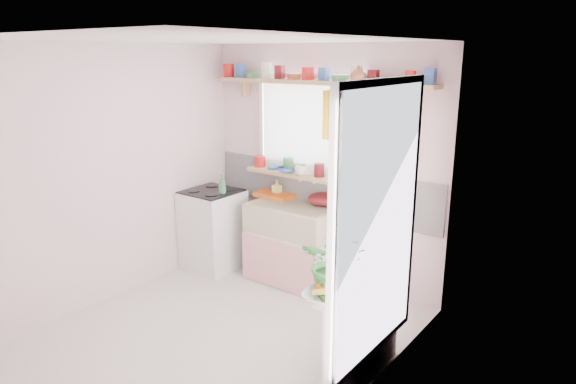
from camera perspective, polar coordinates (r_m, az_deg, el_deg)
The scene contains 19 objects.
room at distance 4.47m, azimuth 5.67°, elevation 1.77°, with size 3.20×3.20×3.20m.
sink_unit at distance 5.53m, azimuth 0.54°, elevation -5.70°, with size 0.95×0.65×1.11m.
cooker at distance 5.93m, azimuth -8.32°, elevation -4.10°, with size 0.58×0.58×0.93m.
radiator_ledge at distance 4.00m, azimuth 8.30°, elevation -15.05°, with size 0.22×0.95×0.78m.
windowsill at distance 5.46m, azimuth 1.71°, elevation 1.82°, with size 1.40×0.22×0.04m, color tan.
pine_shelf at distance 5.23m, azimuth 3.11°, elevation 12.07°, with size 2.52×0.24×0.04m, color tan.
shelf_crockery at distance 5.23m, azimuth 3.12°, elevation 12.89°, with size 2.47×0.11×0.12m.
sill_crockery at distance 5.46m, azimuth 1.57°, elevation 2.61°, with size 1.35×0.11×0.12m.
dish_tray at distance 5.76m, azimuth -1.25°, elevation -0.22°, with size 0.44×0.33×0.04m, color #D85313.
colander at distance 5.41m, azimuth 3.78°, elevation -0.77°, with size 0.29×0.29×0.13m, color #570F12.
jade_plant at distance 3.55m, azimuth 5.27°, elevation -7.89°, with size 0.43×0.38×0.48m, color #2E6F2C.
fruit_bowl at distance 3.54m, azimuth 4.20°, elevation -11.60°, with size 0.30×0.30×0.07m, color silver.
herb_pot at distance 3.51m, azimuth 4.13°, elevation -10.59°, with size 0.11×0.07×0.21m, color #2F5A24.
soap_bottle_sink at distance 5.74m, azimuth -1.25°, elevation 0.46°, with size 0.08×0.09×0.19m, color #E9D967.
sill_cup at distance 5.39m, azimuth 1.45°, elevation 2.44°, with size 0.13×0.13×0.11m, color beige.
sill_bowl at distance 5.51m, azimuth -0.17°, elevation 2.48°, with size 0.20×0.20×0.06m, color #305A9D.
shelf_vase at distance 4.91m, azimuth 7.80°, elevation 12.89°, with size 0.15×0.15×0.15m, color #A45732.
cooker_bottle at distance 5.64m, azimuth -7.32°, elevation 0.87°, with size 0.08×0.08×0.21m, color #418353.
fruit at distance 3.51m, azimuth 4.36°, elevation -10.71°, with size 0.20×0.14×0.10m.
Camera 1 is at (2.90, -2.87, 2.41)m, focal length 32.00 mm.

